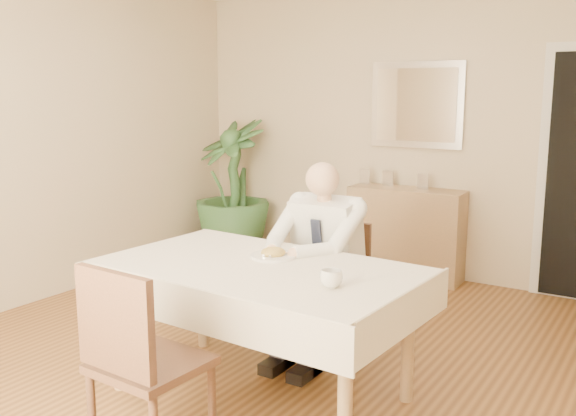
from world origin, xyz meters
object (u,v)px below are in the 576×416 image
Objects in this scene: dining_table at (260,280)px; sideboard at (406,233)px; coffee_mug at (331,279)px; chair_near at (137,355)px; potted_palm at (232,188)px; seated_man at (314,253)px; chair_far at (335,278)px.

sideboard is (-0.19, 2.58, -0.26)m from dining_table.
sideboard is at bearing 104.67° from coffee_mug.
chair_near is at bearing -90.91° from dining_table.
coffee_mug is 0.08× the size of potted_palm.
dining_table is 1.73× the size of sideboard.
potted_palm reaches higher than dining_table.
coffee_mug is at bearing -45.09° from potted_palm.
seated_man is 11.36× the size of coffee_mug.
chair_far is 1.74m from chair_near.
chair_near reaches higher than dining_table.
potted_palm is at bearing 136.39° from chair_far.
dining_table is at bearing -50.03° from potted_palm.
seated_man is at bearing 90.47° from chair_near.
potted_palm is (-2.51, 2.52, -0.10)m from coffee_mug.
seated_man is 2.67m from potted_palm.
chair_near is at bearing -98.60° from chair_far.
dining_table is 1.87× the size of chair_near.
sideboard is 1.83m from potted_palm.
chair_far reaches higher than sideboard.
chair_far is at bearing 90.00° from seated_man.
coffee_mug is 3.56m from potted_palm.
seated_man is at bearing -41.84° from potted_palm.
seated_man is (-0.00, 0.59, 0.02)m from dining_table.
potted_palm is (-1.99, 1.50, 0.24)m from chair_far.
chair_far reaches higher than dining_table.
seated_man reaches higher than coffee_mug.
chair_near is (-0.06, -1.73, 0.08)m from chair_far.
chair_far is 0.80× the size of sideboard.
sideboard is (-0.19, 1.71, -0.05)m from chair_far.
chair_near reaches higher than coffee_mug.
chair_near is 0.96m from coffee_mug.
coffee_mug is (0.52, -0.14, 0.13)m from dining_table.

